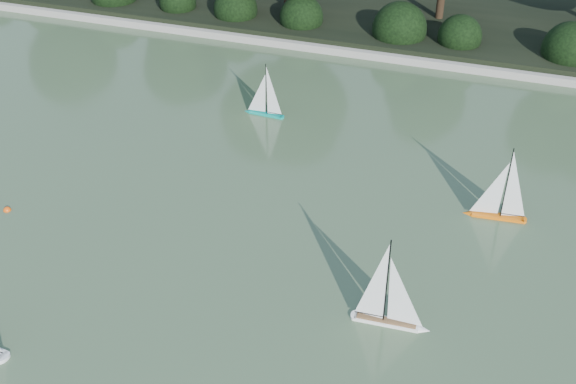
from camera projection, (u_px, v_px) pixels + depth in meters
The scene contains 8 objects.
ground at pixel (239, 300), 10.29m from camera, with size 80.00×80.00×0.00m, color #33492C.
pond_coping at pixel (380, 55), 17.30m from camera, with size 40.00×0.35×0.18m, color gray.
far_bank at pixel (412, 0), 20.41m from camera, with size 40.00×8.00×0.30m, color black.
shrub_hedge at pixel (389, 28), 17.81m from camera, with size 29.10×1.10×1.10m.
sailboat_white_b at pixel (393, 311), 9.77m from camera, with size 1.11×0.24×1.51m.
sailboat_orange at pixel (495, 206), 11.85m from camera, with size 1.05×0.26×1.43m.
sailboat_teal at pixel (263, 106), 14.88m from camera, with size 0.90×0.19×1.23m.
race_buoy at pixel (7, 210), 12.13m from camera, with size 0.13×0.13×0.13m, color #F3530C.
Camera 1 is at (3.14, -7.03, 7.04)m, focal length 45.00 mm.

